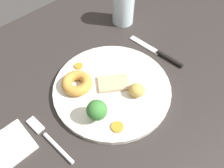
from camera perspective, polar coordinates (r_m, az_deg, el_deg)
The scene contains 12 objects.
dining_table at distance 59.87cm, azimuth -0.85°, elevation -0.86°, with size 120.00×84.00×3.60cm, color #2B2623.
dinner_plate at distance 56.61cm, azimuth 0.00°, elevation -1.05°, with size 29.95×29.95×1.40cm, color silver.
meat_slice_main at distance 56.13cm, azimuth 0.30°, elevation 0.17°, with size 7.86×5.10×0.80cm, color tan.
yorkshire_pudding at distance 55.76cm, azimuth -9.06°, elevation 0.24°, with size 7.72×7.72×2.58cm, color #C68938.
roast_potato_left at distance 53.73cm, azimuth 6.40°, elevation -1.61°, with size 4.02×3.61×3.14cm, color tan.
carrot_coin_front at distance 60.81cm, azimuth -8.60°, elevation 4.63°, with size 2.23×2.23×0.54cm, color orange.
carrot_coin_back at distance 49.82cm, azimuth 1.40°, elevation -11.03°, with size 2.73×2.73×0.49cm, color orange.
broccoli_floret at distance 48.33cm, azimuth -3.93°, elevation -6.80°, with size 4.68×4.68×5.79cm.
fork at distance 51.99cm, azimuth -16.08°, elevation -13.27°, with size 2.28×15.31×0.90cm.
knife at distance 66.69cm, azimuth 12.30°, elevation 7.71°, with size 2.18×18.54×1.20cm.
water_glass at distance 74.37cm, azimuth 2.94°, elevation 19.42°, with size 6.94×6.94×11.42cm, color silver.
folded_napkin at distance 54.17cm, azimuth -25.86°, elevation -14.84°, with size 11.00×9.00×0.80cm, color white.
Camera 1 is at (-24.49, -26.03, 49.83)cm, focal length 35.40 mm.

